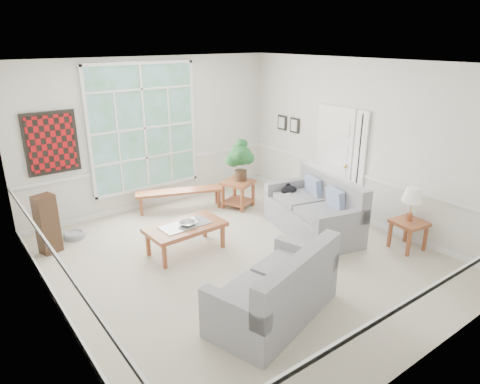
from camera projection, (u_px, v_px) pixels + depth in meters
The scene contains 24 objects.
floor at pixel (242, 258), 6.86m from camera, with size 5.50×6.00×0.01m, color #B7AD9A.
ceiling at pixel (243, 64), 5.83m from camera, with size 5.50×6.00×0.02m, color white.
wall_back at pixel (153, 134), 8.61m from camera, with size 5.50×0.02×3.00m, color silver.
wall_front at pixel (431, 242), 4.09m from camera, with size 5.50×0.02×3.00m, color silver.
wall_left at pixel (48, 211), 4.80m from camera, with size 0.02×6.00×3.00m, color silver.
wall_right at pixel (361, 143), 7.89m from camera, with size 0.02×6.00×3.00m, color silver.
window_back at pixel (144, 128), 8.41m from camera, with size 2.30×0.08×2.40m, color white.
entry_door at pixel (333, 160), 8.47m from camera, with size 0.08×0.90×2.10m, color white.
door_sidelight at pixel (359, 162), 7.97m from camera, with size 0.08×0.26×1.90m, color white.
wall_art at pixel (52, 143), 7.44m from camera, with size 0.90×0.06×1.10m, color #5B0C0D.
wall_frame_near at pixel (294, 125), 9.17m from camera, with size 0.04×0.26×0.32m, color black.
wall_frame_far at pixel (282, 123), 9.47m from camera, with size 0.04×0.26×0.32m, color black.
loveseat_right at pixel (313, 205), 7.61m from camera, with size 0.99×1.91×1.03m, color gray.
loveseat_front at pixel (274, 283), 5.30m from camera, with size 1.76×0.91×0.95m, color gray.
coffee_table at pixel (186, 238), 7.00m from camera, with size 1.26×0.69×0.47m, color brown.
pewter_bowl at pixel (188, 223), 6.90m from camera, with size 0.33×0.33×0.08m, color #A2A2A7.
window_bench at pixel (180, 200), 8.73m from camera, with size 1.77×0.34×0.41m, color brown.
end_table at pixel (238, 194), 8.83m from camera, with size 0.57×0.57×0.57m, color brown.
houseplant at pixel (241, 160), 8.63m from camera, with size 0.50×0.50×0.86m, color #1D5124, non-canonical shape.
side_table at pixel (408, 235), 7.09m from camera, with size 0.49×0.49×0.50m, color brown.
table_lamp at pixel (411, 204), 6.95m from camera, with size 0.33×0.33×0.57m, color white, non-canonical shape.
pet_bed at pixel (74, 235), 7.52m from camera, with size 0.38×0.38×0.11m, color gray.
floor_speaker at pixel (47, 224), 6.90m from camera, with size 0.31×0.24×0.99m, color #3D2719.
cat at pixel (289, 190), 8.11m from camera, with size 0.35×0.25×0.17m, color black.
Camera 1 is at (-3.67, -4.85, 3.35)m, focal length 32.00 mm.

